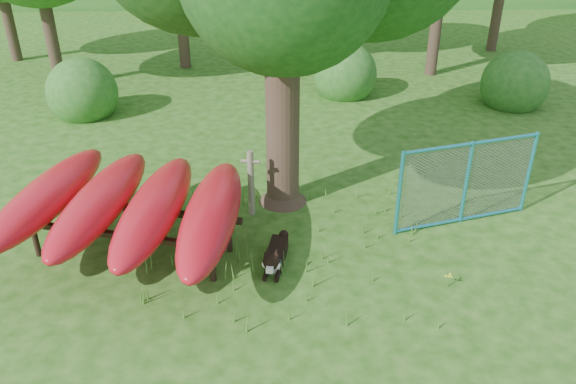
{
  "coord_description": "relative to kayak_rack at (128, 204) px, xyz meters",
  "views": [
    {
      "loc": [
        0.03,
        -6.63,
        5.21
      ],
      "look_at": [
        0.2,
        1.2,
        1.0
      ],
      "focal_mm": 35.0,
      "sensor_mm": 36.0,
      "label": 1
    }
  ],
  "objects": [
    {
      "name": "fence_section",
      "position": [
        5.59,
        0.87,
        -0.14
      ],
      "size": [
        2.56,
        0.83,
        2.58
      ],
      "rotation": [
        0.0,
        0.0,
        0.29
      ],
      "color": "teal",
      "rests_on": "ground"
    },
    {
      "name": "wildflower_clump",
      "position": [
        4.86,
        -0.98,
        -0.74
      ],
      "size": [
        0.1,
        0.09,
        0.22
      ],
      "rotation": [
        0.0,
        0.0,
        0.4
      ],
      "color": "#4B7E29",
      "rests_on": "ground"
    },
    {
      "name": "shrub_left",
      "position": [
        -2.7,
        6.49,
        -0.91
      ],
      "size": [
        1.8,
        1.8,
        1.8
      ],
      "primitive_type": "sphere",
      "color": "#25601F",
      "rests_on": "ground"
    },
    {
      "name": "ground",
      "position": [
        2.3,
        -1.01,
        -0.91
      ],
      "size": [
        80.0,
        80.0,
        0.0
      ],
      "primitive_type": "plane",
      "color": "#1E4C0F",
      "rests_on": "ground"
    },
    {
      "name": "kayak_rack",
      "position": [
        0.0,
        0.0,
        0.0
      ],
      "size": [
        3.88,
        4.17,
        1.19
      ],
      "rotation": [
        0.0,
        0.0,
        -0.24
      ],
      "color": "black",
      "rests_on": "ground"
    },
    {
      "name": "shrub_right",
      "position": [
        8.8,
        6.99,
        -0.91
      ],
      "size": [
        1.8,
        1.8,
        1.8
      ],
      "primitive_type": "sphere",
      "color": "#25601F",
      "rests_on": "ground"
    },
    {
      "name": "husky_dog",
      "position": [
        2.29,
        -0.4,
        -0.73
      ],
      "size": [
        0.43,
        1.14,
        0.51
      ],
      "rotation": [
        0.0,
        0.0,
        -0.17
      ],
      "color": "black",
      "rests_on": "ground"
    },
    {
      "name": "wooden_post",
      "position": [
        1.86,
        1.22,
        -0.25
      ],
      "size": [
        0.34,
        0.13,
        1.25
      ],
      "rotation": [
        0.0,
        0.0,
        -0.16
      ],
      "color": "#6B6350",
      "rests_on": "ground"
    },
    {
      "name": "shrub_mid",
      "position": [
        4.3,
        7.99,
        -0.91
      ],
      "size": [
        1.8,
        1.8,
        1.8
      ],
      "primitive_type": "sphere",
      "color": "#25601F",
      "rests_on": "ground"
    }
  ]
}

